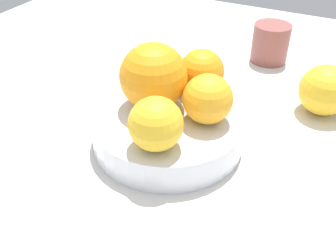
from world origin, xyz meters
The scene contains 8 objects.
ground_plane centered at (0.00, 0.00, -1.00)cm, with size 110.00×110.00×2.00cm, color silver.
fruit_bowl centered at (0.00, 0.00, 1.89)cm, with size 19.13×19.13×3.98cm.
orange_in_bowl_0 centered at (1.21, 2.60, 8.19)cm, with size 8.41×8.41×8.41cm, color orange.
orange_in_bowl_1 centered at (-5.93, -1.52, 7.00)cm, with size 6.04×6.04×6.04cm, color yellow.
orange_in_bowl_2 centered at (7.15, -1.32, 6.99)cm, with size 6.01×6.01×6.01cm, color orange.
orange_in_bowl_3 centered at (1.23, -4.59, 6.99)cm, with size 6.01×6.01×6.01cm, color #F9A823.
orange_loose_0 centered at (15.91, -16.38, 3.56)cm, with size 7.13×7.13×7.13cm, color yellow.
ceramic_cup centered at (28.71, -5.43, 3.30)cm, with size 6.30×6.30×6.59cm, color #8C4C47.
Camera 1 is at (-35.37, -17.78, 31.17)cm, focal length 41.54 mm.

